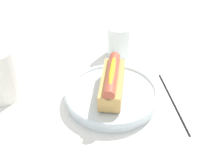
# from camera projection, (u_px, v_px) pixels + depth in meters

# --- Properties ---
(ground_plane) EXTENTS (2.40, 2.40, 0.00)m
(ground_plane) POSITION_uv_depth(u_px,v_px,m) (111.00, 102.00, 0.75)
(ground_plane) COLOR white
(serving_bowl) EXTENTS (0.23, 0.23, 0.03)m
(serving_bowl) POSITION_uv_depth(u_px,v_px,m) (112.00, 95.00, 0.75)
(serving_bowl) COLOR silver
(serving_bowl) RESTS_ON ground_plane
(hotdog_front) EXTENTS (0.15, 0.07, 0.06)m
(hotdog_front) POSITION_uv_depth(u_px,v_px,m) (112.00, 81.00, 0.72)
(hotdog_front) COLOR tan
(hotdog_front) RESTS_ON serving_bowl
(water_glass) EXTENTS (0.07, 0.07, 0.09)m
(water_glass) POSITION_uv_depth(u_px,v_px,m) (119.00, 42.00, 0.89)
(water_glass) COLOR white
(water_glass) RESTS_ON ground_plane
(chopstick_near) EXTENTS (0.21, 0.09, 0.01)m
(chopstick_near) POSITION_uv_depth(u_px,v_px,m) (173.00, 102.00, 0.75)
(chopstick_near) COLOR black
(chopstick_near) RESTS_ON ground_plane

